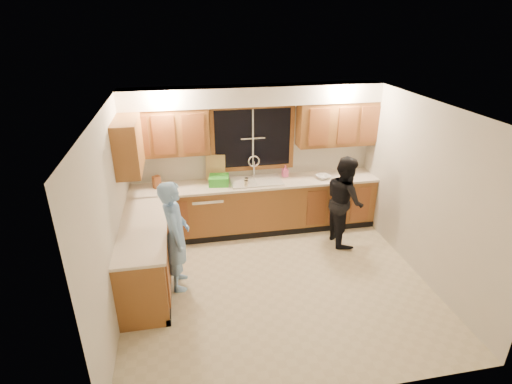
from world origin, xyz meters
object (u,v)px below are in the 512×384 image
(man, at_px, (176,236))
(dish_crate, at_px, (219,180))
(sink, at_px, (256,185))
(woman, at_px, (344,201))
(stove, at_px, (143,281))
(bowl, at_px, (323,177))
(soap_bottle, at_px, (285,171))
(knife_block, at_px, (157,182))
(dishwasher, at_px, (207,213))

(man, relative_size, dish_crate, 4.92)
(sink, bearing_deg, woman, -26.12)
(man, relative_size, woman, 1.06)
(sink, bearing_deg, stove, -134.61)
(bowl, bearing_deg, sink, 176.38)
(dish_crate, distance_m, soap_bottle, 1.18)
(dish_crate, distance_m, bowl, 1.80)
(sink, distance_m, knife_block, 1.65)
(sink, relative_size, bowl, 3.56)
(knife_block, relative_size, soap_bottle, 0.98)
(knife_block, distance_m, soap_bottle, 2.19)
(sink, distance_m, woman, 1.50)
(woman, height_order, dish_crate, woman)
(dishwasher, bearing_deg, sink, 0.99)
(woman, relative_size, bowl, 6.20)
(stove, height_order, man, man)
(stove, xyz_separation_m, woman, (3.14, 1.17, 0.30))
(sink, height_order, soap_bottle, sink)
(sink, relative_size, stove, 0.96)
(sink, height_order, dish_crate, sink)
(dishwasher, bearing_deg, dish_crate, 3.20)
(sink, xyz_separation_m, dish_crate, (-0.63, -0.00, 0.13))
(sink, distance_m, soap_bottle, 0.58)
(stove, xyz_separation_m, dish_crate, (1.17, 1.82, 0.55))
(woman, distance_m, bowl, 0.64)
(knife_block, xyz_separation_m, bowl, (2.81, -0.12, -0.07))
(dishwasher, bearing_deg, bowl, -1.68)
(dish_crate, bearing_deg, stove, -122.71)
(stove, distance_m, bowl, 3.49)
(woman, xyz_separation_m, knife_block, (-2.98, 0.70, 0.27))
(stove, height_order, bowl, bowl)
(man, bearing_deg, soap_bottle, -53.00)
(dishwasher, relative_size, soap_bottle, 3.92)
(sink, xyz_separation_m, dishwasher, (-0.85, -0.01, -0.45))
(man, height_order, bowl, man)
(sink, relative_size, soap_bottle, 4.12)
(woman, bearing_deg, dishwasher, 73.88)
(soap_bottle, height_order, bowl, soap_bottle)
(sink, height_order, woman, woman)
(stove, bearing_deg, dish_crate, 57.29)
(sink, xyz_separation_m, soap_bottle, (0.54, 0.13, 0.16))
(bowl, bearing_deg, dishwasher, 178.32)
(stove, xyz_separation_m, man, (0.43, 0.46, 0.34))
(stove, bearing_deg, sink, 45.39)
(sink, bearing_deg, soap_bottle, 13.76)
(dishwasher, height_order, man, man)
(sink, relative_size, man, 0.54)
(woman, distance_m, knife_block, 3.08)
(sink, height_order, dishwasher, sink)
(soap_bottle, bearing_deg, stove, -140.13)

